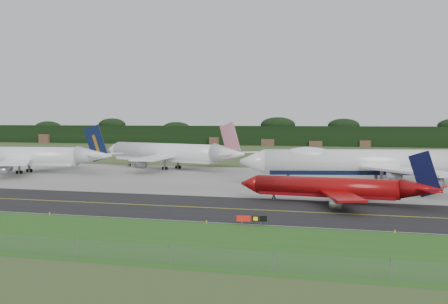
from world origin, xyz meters
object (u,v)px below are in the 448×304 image
jet_red_737 (337,188)px  jet_navy_gold (24,157)px  jet_ba_747 (373,163)px  jet_star_tail (171,153)px  taxiway_sign (252,219)px

jet_red_737 → jet_navy_gold: jet_navy_gold is taller
jet_ba_747 → jet_red_737: bearing=-97.3°
jet_navy_gold → jet_star_tail: jet_star_tail is taller
jet_red_737 → jet_navy_gold: size_ratio=0.69×
jet_ba_747 → jet_navy_gold: size_ratio=1.15×
jet_star_tail → taxiway_sign: bearing=-61.4°
jet_navy_gold → jet_star_tail: (37.76, 26.05, 0.34)m
jet_navy_gold → jet_ba_747: bearing=-3.7°
jet_ba_747 → jet_red_737: 34.81m
jet_ba_747 → taxiway_sign: bearing=-102.1°
jet_ba_747 → jet_navy_gold: 104.61m
jet_red_737 → taxiway_sign: 31.25m
jet_red_737 → jet_navy_gold: (-99.97, 41.09, 1.92)m
taxiway_sign → jet_navy_gold: bearing=142.0°
jet_navy_gold → jet_star_tail: size_ratio=1.00×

